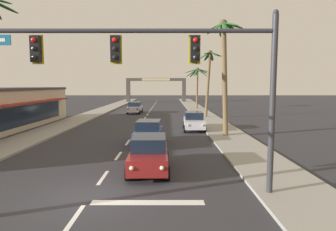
{
  "coord_description": "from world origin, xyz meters",
  "views": [
    {
      "loc": [
        2.92,
        -10.5,
        4.12
      ],
      "look_at": [
        2.83,
        8.0,
        2.2
      ],
      "focal_mm": 31.14,
      "sensor_mm": 36.0,
      "label": 1
    }
  ],
  "objects_px": {
    "sedan_oncoming_far": "(136,107)",
    "sedan_parked_nearest_kerb": "(195,121)",
    "palm_right_second": "(226,60)",
    "palm_right_farthest": "(199,78)",
    "sedan_third_in_queue": "(150,132)",
    "traffic_signal_mast": "(166,63)",
    "palm_right_third": "(210,72)",
    "sedan_lead_at_stop_bar": "(150,153)",
    "town_gateway_arch": "(157,86)"
  },
  "relations": [
    {
      "from": "palm_right_second",
      "to": "palm_right_third",
      "type": "bearing_deg",
      "value": 87.04
    },
    {
      "from": "traffic_signal_mast",
      "to": "palm_right_farthest",
      "type": "distance_m",
      "value": 40.07
    },
    {
      "from": "sedan_parked_nearest_kerb",
      "to": "town_gateway_arch",
      "type": "bearing_deg",
      "value": 96.74
    },
    {
      "from": "town_gateway_arch",
      "to": "sedan_third_in_queue",
      "type": "bearing_deg",
      "value": -88.27
    },
    {
      "from": "palm_right_farthest",
      "to": "town_gateway_arch",
      "type": "distance_m",
      "value": 22.73
    },
    {
      "from": "palm_right_third",
      "to": "town_gateway_arch",
      "type": "distance_m",
      "value": 35.79
    },
    {
      "from": "sedan_parked_nearest_kerb",
      "to": "palm_right_third",
      "type": "relative_size",
      "value": 0.53
    },
    {
      "from": "sedan_third_in_queue",
      "to": "sedan_oncoming_far",
      "type": "relative_size",
      "value": 1.0
    },
    {
      "from": "sedan_oncoming_far",
      "to": "palm_right_third",
      "type": "bearing_deg",
      "value": -31.71
    },
    {
      "from": "sedan_oncoming_far",
      "to": "palm_right_farthest",
      "type": "relative_size",
      "value": 0.63
    },
    {
      "from": "palm_right_farthest",
      "to": "palm_right_third",
      "type": "bearing_deg",
      "value": -89.79
    },
    {
      "from": "traffic_signal_mast",
      "to": "palm_right_third",
      "type": "xyz_separation_m",
      "value": [
        5.22,
        26.13,
        0.86
      ]
    },
    {
      "from": "palm_right_third",
      "to": "palm_right_second",
      "type": "bearing_deg",
      "value": -92.96
    },
    {
      "from": "palm_right_second",
      "to": "town_gateway_arch",
      "type": "relative_size",
      "value": 0.63
    },
    {
      "from": "palm_right_third",
      "to": "palm_right_farthest",
      "type": "relative_size",
      "value": 1.18
    },
    {
      "from": "traffic_signal_mast",
      "to": "sedan_parked_nearest_kerb",
      "type": "xyz_separation_m",
      "value": [
        2.51,
        16.09,
        -4.07
      ]
    },
    {
      "from": "traffic_signal_mast",
      "to": "sedan_third_in_queue",
      "type": "xyz_separation_m",
      "value": [
        -1.25,
        9.52,
        -4.07
      ]
    },
    {
      "from": "sedan_lead_at_stop_bar",
      "to": "palm_right_farthest",
      "type": "xyz_separation_m",
      "value": [
        5.97,
        36.51,
        4.53
      ]
    },
    {
      "from": "traffic_signal_mast",
      "to": "sedan_parked_nearest_kerb",
      "type": "height_order",
      "value": "traffic_signal_mast"
    },
    {
      "from": "sedan_parked_nearest_kerb",
      "to": "palm_right_third",
      "type": "distance_m",
      "value": 11.51
    },
    {
      "from": "sedan_third_in_queue",
      "to": "palm_right_third",
      "type": "height_order",
      "value": "palm_right_third"
    },
    {
      "from": "sedan_lead_at_stop_bar",
      "to": "traffic_signal_mast",
      "type": "bearing_deg",
      "value": -76.01
    },
    {
      "from": "sedan_oncoming_far",
      "to": "palm_right_third",
      "type": "xyz_separation_m",
      "value": [
        10.0,
        -6.18,
        4.93
      ]
    },
    {
      "from": "sedan_parked_nearest_kerb",
      "to": "palm_right_second",
      "type": "xyz_separation_m",
      "value": [
        2.01,
        -3.57,
        5.24
      ]
    },
    {
      "from": "sedan_parked_nearest_kerb",
      "to": "town_gateway_arch",
      "type": "relative_size",
      "value": 0.31
    },
    {
      "from": "sedan_third_in_queue",
      "to": "palm_right_third",
      "type": "distance_m",
      "value": 18.49
    },
    {
      "from": "sedan_lead_at_stop_bar",
      "to": "palm_right_third",
      "type": "bearing_deg",
      "value": 75.27
    },
    {
      "from": "sedan_parked_nearest_kerb",
      "to": "palm_right_farthest",
      "type": "xyz_separation_m",
      "value": [
        2.66,
        23.64,
        4.53
      ]
    },
    {
      "from": "palm_right_farthest",
      "to": "traffic_signal_mast",
      "type": "bearing_deg",
      "value": -97.41
    },
    {
      "from": "traffic_signal_mast",
      "to": "palm_right_farthest",
      "type": "bearing_deg",
      "value": 82.59
    },
    {
      "from": "sedan_lead_at_stop_bar",
      "to": "palm_right_third",
      "type": "xyz_separation_m",
      "value": [
        6.02,
        22.91,
        4.93
      ]
    },
    {
      "from": "traffic_signal_mast",
      "to": "palm_right_third",
      "type": "height_order",
      "value": "palm_right_third"
    },
    {
      "from": "sedan_parked_nearest_kerb",
      "to": "palm_right_farthest",
      "type": "relative_size",
      "value": 0.63
    },
    {
      "from": "sedan_oncoming_far",
      "to": "sedan_parked_nearest_kerb",
      "type": "height_order",
      "value": "same"
    },
    {
      "from": "traffic_signal_mast",
      "to": "sedan_lead_at_stop_bar",
      "type": "relative_size",
      "value": 2.56
    },
    {
      "from": "sedan_lead_at_stop_bar",
      "to": "sedan_parked_nearest_kerb",
      "type": "height_order",
      "value": "same"
    },
    {
      "from": "sedan_third_in_queue",
      "to": "palm_right_second",
      "type": "xyz_separation_m",
      "value": [
        5.76,
        3.0,
        5.24
      ]
    },
    {
      "from": "palm_right_second",
      "to": "palm_right_farthest",
      "type": "distance_m",
      "value": 27.22
    },
    {
      "from": "palm_right_third",
      "to": "sedan_lead_at_stop_bar",
      "type": "bearing_deg",
      "value": -104.73
    },
    {
      "from": "sedan_lead_at_stop_bar",
      "to": "sedan_oncoming_far",
      "type": "xyz_separation_m",
      "value": [
        -3.97,
        29.09,
        0.0
      ]
    },
    {
      "from": "sedan_lead_at_stop_bar",
      "to": "sedan_third_in_queue",
      "type": "xyz_separation_m",
      "value": [
        -0.44,
        6.3,
        0.0
      ]
    },
    {
      "from": "traffic_signal_mast",
      "to": "sedan_third_in_queue",
      "type": "bearing_deg",
      "value": 97.45
    },
    {
      "from": "sedan_third_in_queue",
      "to": "palm_right_farthest",
      "type": "distance_m",
      "value": 31.21
    },
    {
      "from": "palm_right_second",
      "to": "sedan_third_in_queue",
      "type": "bearing_deg",
      "value": -152.49
    },
    {
      "from": "sedan_lead_at_stop_bar",
      "to": "town_gateway_arch",
      "type": "xyz_separation_m",
      "value": [
        -2.0,
        57.74,
        3.01
      ]
    },
    {
      "from": "palm_right_third",
      "to": "town_gateway_arch",
      "type": "xyz_separation_m",
      "value": [
        -8.02,
        34.83,
        -1.92
      ]
    },
    {
      "from": "sedan_oncoming_far",
      "to": "sedan_third_in_queue",
      "type": "bearing_deg",
      "value": -81.19
    },
    {
      "from": "traffic_signal_mast",
      "to": "town_gateway_arch",
      "type": "bearing_deg",
      "value": 92.63
    },
    {
      "from": "sedan_oncoming_far",
      "to": "sedan_lead_at_stop_bar",
      "type": "bearing_deg",
      "value": -82.22
    },
    {
      "from": "sedan_oncoming_far",
      "to": "palm_right_second",
      "type": "xyz_separation_m",
      "value": [
        9.29,
        -19.79,
        5.24
      ]
    }
  ]
}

